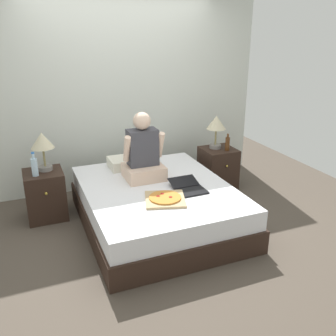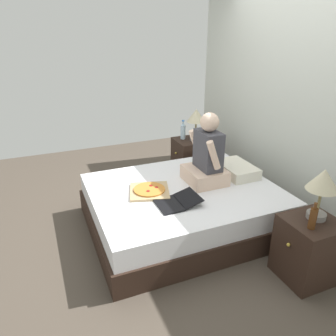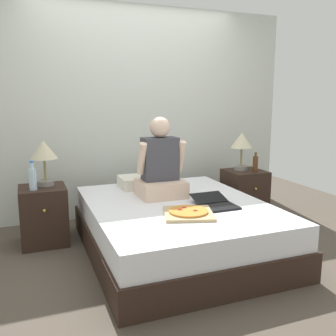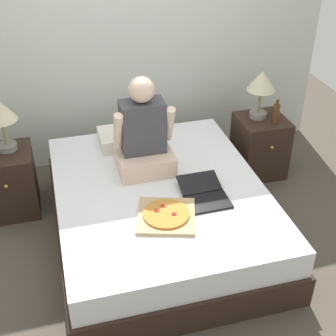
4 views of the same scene
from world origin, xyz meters
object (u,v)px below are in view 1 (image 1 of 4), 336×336
water_bottle (34,166)px  lamp_on_right_nightstand (216,125)px  person_seated (143,155)px  pizza_box (165,199)px  nightstand_right (218,168)px  laptop (189,188)px  lamp_on_left_nightstand (42,143)px  beer_bottle (227,143)px  nightstand_left (45,195)px  bed (157,205)px

water_bottle → lamp_on_right_nightstand: bearing=3.4°
person_seated → pizza_box: person_seated is taller
nightstand_right → laptop: size_ratio=1.37×
lamp_on_left_nightstand → nightstand_right: bearing=-1.3°
lamp_on_right_nightstand → water_bottle: bearing=-176.6°
beer_bottle → laptop: bearing=-140.2°
lamp_on_right_nightstand → person_seated: person_seated is taller
person_seated → nightstand_left: bearing=161.9°
nightstand_right → laptop: (-0.87, -0.88, 0.20)m
pizza_box → lamp_on_left_nightstand: bearing=134.7°
nightstand_left → pizza_box: (1.10, -1.03, 0.20)m
lamp_on_right_nightstand → beer_bottle: 0.29m
beer_bottle → person_seated: (-1.28, -0.26, 0.09)m
person_seated → laptop: size_ratio=1.87×
bed → nightstand_left: bearing=150.5°
lamp_on_left_nightstand → bed: bearing=-32.3°
bed → lamp_on_right_nightstand: lamp_on_right_nightstand is taller
nightstand_left → water_bottle: (-0.08, -0.09, 0.40)m
bed → nightstand_right: bearing=29.5°
nightstand_left → lamp_on_left_nightstand: bearing=51.4°
laptop → bed: bearing=142.0°
person_seated → beer_bottle: bearing=11.5°
lamp_on_left_nightstand → pizza_box: bearing=-45.3°
lamp_on_left_nightstand → laptop: size_ratio=1.08×
bed → lamp_on_left_nightstand: size_ratio=4.44×
beer_bottle → pizza_box: size_ratio=0.46×
water_bottle → laptop: water_bottle is taller
nightstand_right → pizza_box: size_ratio=1.15×
beer_bottle → pizza_box: bearing=-144.0°
bed → beer_bottle: (1.22, 0.55, 0.44)m
lamp_on_left_nightstand → person_seated: person_seated is taller
bed → person_seated: bearing=100.2°
bed → pizza_box: bearing=-97.4°
bed → person_seated: 0.61m
bed → person_seated: (-0.05, 0.29, 0.53)m
water_bottle → nightstand_left: bearing=48.3°
bed → nightstand_right: size_ratio=3.48×
nightstand_left → beer_bottle: 2.41m
lamp_on_right_nightstand → beer_bottle: bearing=-56.3°
nightstand_left → pizza_box: bearing=-42.9°
nightstand_left → beer_bottle: bearing=-2.4°
bed → nightstand_right: (1.15, 0.65, 0.06)m
bed → water_bottle: 1.43m
nightstand_right → pizza_box: (-1.20, -1.03, 0.20)m
water_bottle → pizza_box: 1.52m
beer_bottle → pizza_box: (-1.27, -0.93, -0.18)m
nightstand_left → laptop: nightstand_left is taller
person_seated → laptop: person_seated is taller
bed → beer_bottle: bearing=24.4°
nightstand_right → pizza_box: nightstand_right is taller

